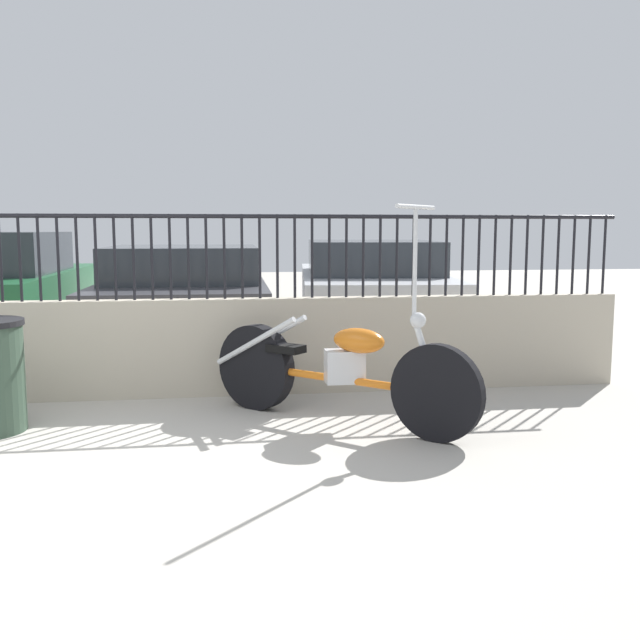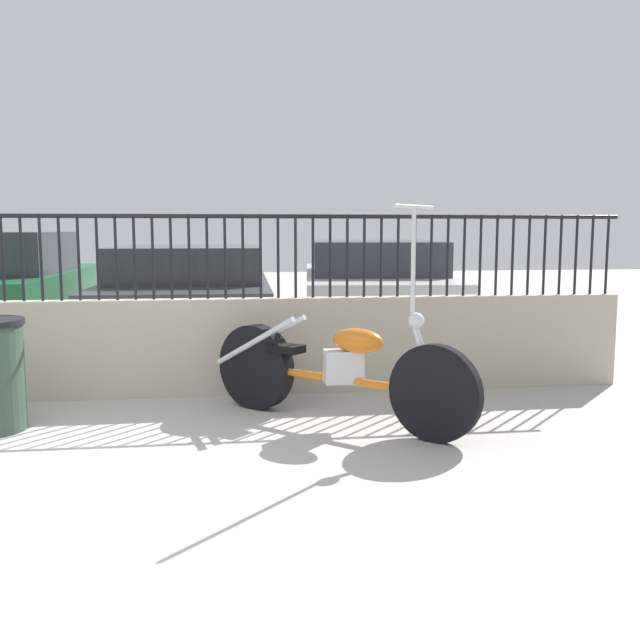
% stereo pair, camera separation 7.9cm
% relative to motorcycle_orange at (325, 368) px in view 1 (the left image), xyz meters
% --- Properties ---
extents(low_wall, '(10.08, 0.18, 0.83)m').
position_rel_motorcycle_orange_xyz_m(low_wall, '(-2.22, 0.98, 0.02)').
color(low_wall, '#B2A893').
rests_on(low_wall, ground_plane).
extents(fence_railing, '(10.08, 0.04, 0.72)m').
position_rel_motorcycle_orange_xyz_m(fence_railing, '(-2.22, 0.98, 0.90)').
color(fence_railing, black).
rests_on(fence_railing, low_wall).
extents(motorcycle_orange, '(1.73, 1.63, 1.59)m').
position_rel_motorcycle_orange_xyz_m(motorcycle_orange, '(0.00, 0.00, 0.00)').
color(motorcycle_orange, black).
rests_on(motorcycle_orange, ground_plane).
extents(car_dark_grey, '(1.99, 4.15, 1.22)m').
position_rel_motorcycle_orange_xyz_m(car_dark_grey, '(-1.16, 3.63, 0.23)').
color(car_dark_grey, black).
rests_on(car_dark_grey, ground_plane).
extents(car_silver, '(2.20, 4.58, 1.28)m').
position_rel_motorcycle_orange_xyz_m(car_silver, '(1.17, 3.82, 0.26)').
color(car_silver, black).
rests_on(car_silver, ground_plane).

